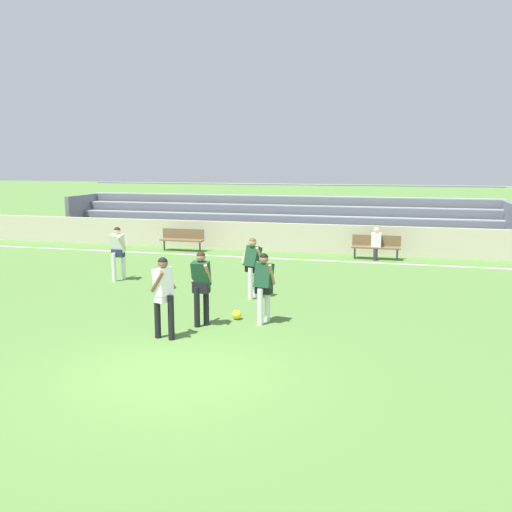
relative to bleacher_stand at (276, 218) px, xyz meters
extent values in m
plane|color=#517A38|center=(1.88, -16.27, -1.09)|extent=(160.00, 160.00, 0.00)
cube|color=white|center=(1.88, -4.42, -1.09)|extent=(44.00, 0.12, 0.01)
cube|color=beige|center=(1.88, -2.62, -0.51)|extent=(48.00, 0.16, 1.15)
cube|color=#9EA3AD|center=(0.00, -1.29, -0.69)|extent=(19.77, 0.36, 0.08)
cube|color=slate|center=(0.00, -1.49, -0.89)|extent=(19.77, 0.04, 0.40)
cube|color=#9EA3AD|center=(0.00, -0.63, -0.30)|extent=(19.77, 0.36, 0.08)
cube|color=slate|center=(0.00, -0.83, -0.49)|extent=(19.77, 0.04, 0.40)
cube|color=#9EA3AD|center=(0.00, 0.03, 0.10)|extent=(19.77, 0.36, 0.08)
cube|color=slate|center=(0.00, -0.17, -0.10)|extent=(19.77, 0.04, 0.40)
cube|color=#9EA3AD|center=(0.00, 0.69, 0.50)|extent=(19.77, 0.36, 0.08)
cube|color=slate|center=(0.00, 0.49, 0.30)|extent=(19.77, 0.04, 0.40)
cube|color=#9EA3AD|center=(0.00, 1.35, 0.89)|extent=(19.77, 0.36, 0.08)
cube|color=slate|center=(0.00, 1.15, 0.69)|extent=(19.77, 0.04, 0.40)
cube|color=slate|center=(-9.79, 0.03, -0.10)|extent=(0.20, 2.99, 1.98)
cube|color=slate|center=(9.79, 0.03, -0.10)|extent=(0.20, 2.99, 1.98)
cylinder|color=slate|center=(0.00, 1.60, 1.44)|extent=(19.77, 0.06, 0.06)
cube|color=brown|center=(-3.10, -3.67, -0.64)|extent=(1.80, 0.40, 0.06)
cube|color=brown|center=(-3.10, -3.49, -0.39)|extent=(1.80, 0.05, 0.40)
cylinder|color=#47474C|center=(-3.88, -3.67, -0.86)|extent=(0.07, 0.07, 0.45)
cylinder|color=#47474C|center=(-2.32, -3.67, -0.86)|extent=(0.07, 0.07, 0.45)
cube|color=brown|center=(4.68, -3.67, -0.64)|extent=(1.80, 0.40, 0.06)
cube|color=brown|center=(4.68, -3.49, -0.39)|extent=(1.80, 0.05, 0.40)
cylinder|color=#47474C|center=(3.90, -3.67, -0.86)|extent=(0.07, 0.07, 0.45)
cylinder|color=#47474C|center=(5.46, -3.67, -0.86)|extent=(0.07, 0.07, 0.45)
cylinder|color=#2D2D38|center=(4.68, -3.89, -0.86)|extent=(0.16, 0.16, 0.45)
cube|color=white|center=(4.68, -3.67, -0.35)|extent=(0.36, 0.24, 0.52)
sphere|color=beige|center=(4.68, -3.67, 0.02)|extent=(0.21, 0.21, 0.21)
cylinder|color=black|center=(1.42, -13.35, -0.63)|extent=(0.13, 0.13, 0.91)
cylinder|color=black|center=(1.27, -13.54, -0.63)|extent=(0.13, 0.13, 0.91)
cube|color=black|center=(1.34, -13.45, -0.20)|extent=(0.36, 0.22, 0.24)
cube|color=#194228|center=(1.34, -13.45, 0.10)|extent=(0.38, 0.32, 0.59)
cylinder|color=#A87A5B|center=(1.53, -13.51, 0.14)|extent=(0.08, 0.37, 0.47)
cylinder|color=#A87A5B|center=(1.16, -13.38, 0.14)|extent=(0.08, 0.37, 0.47)
sphere|color=#A87A5B|center=(1.34, -13.45, 0.49)|extent=(0.21, 0.21, 0.21)
sphere|color=black|center=(1.34, -13.45, 0.51)|extent=(0.20, 0.20, 0.20)
cylinder|color=white|center=(2.59, -13.03, -0.67)|extent=(0.13, 0.13, 0.84)
cylinder|color=white|center=(2.68, -12.72, -0.67)|extent=(0.13, 0.13, 0.84)
cube|color=black|center=(2.64, -12.88, -0.27)|extent=(0.40, 0.29, 0.24)
cube|color=#194228|center=(2.64, -12.88, 0.03)|extent=(0.44, 0.41, 0.60)
cylinder|color=#A87A5B|center=(2.44, -12.82, 0.07)|extent=(0.13, 0.29, 0.51)
cylinder|color=#A87A5B|center=(2.83, -12.94, 0.07)|extent=(0.13, 0.29, 0.51)
sphere|color=#A87A5B|center=(2.64, -12.88, 0.41)|extent=(0.21, 0.21, 0.21)
sphere|color=black|center=(2.64, -12.88, 0.43)|extent=(0.20, 0.20, 0.20)
cylinder|color=white|center=(1.75, -10.79, -0.66)|extent=(0.13, 0.13, 0.85)
cylinder|color=white|center=(1.78, -10.46, -0.66)|extent=(0.13, 0.13, 0.85)
cube|color=black|center=(1.77, -10.62, -0.25)|extent=(0.42, 0.34, 0.24)
cube|color=#194228|center=(1.77, -10.62, 0.05)|extent=(0.50, 0.51, 0.60)
cylinder|color=#D6A884|center=(1.56, -10.60, 0.08)|extent=(0.19, 0.32, 0.49)
cylinder|color=#D6A884|center=(1.97, -10.65, 0.08)|extent=(0.19, 0.32, 0.49)
sphere|color=#D6A884|center=(1.77, -10.62, 0.43)|extent=(0.21, 0.21, 0.21)
sphere|color=brown|center=(1.77, -10.62, 0.45)|extent=(0.20, 0.20, 0.20)
cylinder|color=white|center=(-2.76, -9.32, -0.65)|extent=(0.13, 0.13, 0.88)
cylinder|color=white|center=(-2.90, -9.66, -0.65)|extent=(0.13, 0.13, 0.88)
cube|color=#232847|center=(-2.83, -9.49, -0.23)|extent=(0.36, 0.23, 0.24)
cube|color=white|center=(-2.83, -9.49, 0.07)|extent=(0.39, 0.34, 0.59)
cylinder|color=beige|center=(-2.64, -9.60, 0.11)|extent=(0.08, 0.40, 0.45)
cylinder|color=beige|center=(-3.01, -9.37, 0.11)|extent=(0.08, 0.40, 0.45)
sphere|color=beige|center=(-2.83, -9.49, 0.46)|extent=(0.21, 0.21, 0.21)
sphere|color=black|center=(-2.83, -9.49, 0.48)|extent=(0.20, 0.20, 0.20)
cylinder|color=black|center=(0.75, -14.49, -0.62)|extent=(0.13, 0.13, 0.94)
cylinder|color=black|center=(1.08, -14.54, -0.62)|extent=(0.13, 0.13, 0.94)
cube|color=white|center=(0.91, -14.51, -0.17)|extent=(0.32, 0.41, 0.24)
cube|color=white|center=(0.91, -14.51, 0.13)|extent=(0.39, 0.45, 0.58)
cylinder|color=brown|center=(0.95, -14.31, 0.17)|extent=(0.37, 0.19, 0.46)
cylinder|color=brown|center=(0.88, -14.72, 0.17)|extent=(0.37, 0.19, 0.46)
sphere|color=brown|center=(0.91, -14.51, 0.52)|extent=(0.21, 0.21, 0.21)
sphere|color=black|center=(0.91, -14.51, 0.54)|extent=(0.20, 0.20, 0.20)
sphere|color=yellow|center=(1.95, -12.73, -0.98)|extent=(0.22, 0.22, 0.22)
camera|label=1|loc=(5.64, -24.99, 2.59)|focal=39.66mm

